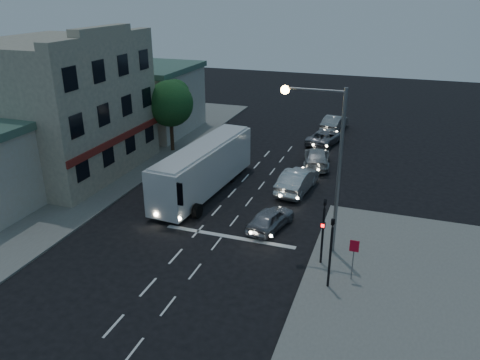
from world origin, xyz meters
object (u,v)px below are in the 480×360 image
at_px(car_extra, 335,123).
at_px(streetlight, 328,153).
at_px(car_sedan_b, 317,157).
at_px(car_suv, 271,218).
at_px(car_sedan_a, 297,180).
at_px(car_sedan_c, 325,137).
at_px(regulatory_sign, 354,253).
at_px(traffic_signal_main, 323,224).
at_px(tour_bus, 204,167).
at_px(traffic_signal_side, 331,245).
at_px(street_tree, 170,101).

relative_size(car_extra, streetlight, 0.54).
bearing_deg(car_sedan_b, car_suv, 77.14).
distance_m(car_sedan_a, car_sedan_c, 11.59).
height_order(regulatory_sign, streetlight, streetlight).
bearing_deg(car_extra, traffic_signal_main, 104.58).
relative_size(car_sedan_b, regulatory_sign, 2.28).
bearing_deg(car_sedan_b, tour_bus, 40.31).
relative_size(car_sedan_c, traffic_signal_side, 1.19).
relative_size(tour_bus, car_sedan_b, 2.30).
xyz_separation_m(car_sedan_a, car_extra, (0.20, 16.43, -0.02)).
xyz_separation_m(car_suv, street_tree, (-12.21, 11.22, 3.83)).
distance_m(tour_bus, car_suv, 7.18).
bearing_deg(regulatory_sign, car_extra, 100.27).
height_order(car_suv, regulatory_sign, regulatory_sign).
bearing_deg(street_tree, car_sedan_b, 2.11).
distance_m(car_sedan_c, street_tree, 14.58).
relative_size(streetlight, street_tree, 1.45).
relative_size(regulatory_sign, streetlight, 0.24).
bearing_deg(car_suv, street_tree, -28.80).
height_order(car_suv, streetlight, streetlight).
distance_m(car_suv, car_extra, 22.49).
bearing_deg(regulatory_sign, car_suv, 142.68).
bearing_deg(street_tree, tour_bus, -49.74).
bearing_deg(car_sedan_c, tour_bus, 77.96).
bearing_deg(streetlight, street_tree, 140.49).
relative_size(traffic_signal_side, streetlight, 0.46).
xyz_separation_m(streetlight, street_tree, (-15.55, 12.82, -1.23)).
height_order(tour_bus, streetlight, streetlight).
xyz_separation_m(car_suv, traffic_signal_main, (3.60, -3.02, 1.76)).
distance_m(traffic_signal_main, streetlight, 3.61).
xyz_separation_m(car_extra, regulatory_sign, (4.80, -26.52, 0.80)).
height_order(car_suv, street_tree, street_tree).
distance_m(car_sedan_c, car_extra, 4.84).
distance_m(car_suv, streetlight, 6.28).
xyz_separation_m(traffic_signal_main, traffic_signal_side, (0.70, -1.98, 0.00)).
distance_m(traffic_signal_side, regulatory_sign, 1.61).
xyz_separation_m(tour_bus, car_sedan_c, (6.26, 13.81, -1.22)).
bearing_deg(traffic_signal_side, car_sedan_a, 109.92).
bearing_deg(car_extra, street_tree, 49.18).
height_order(tour_bus, car_sedan_c, tour_bus).
bearing_deg(tour_bus, car_sedan_c, 70.10).
distance_m(car_extra, street_tree, 17.37).
bearing_deg(street_tree, car_suv, -42.59).
height_order(car_sedan_c, street_tree, street_tree).
distance_m(car_suv, car_sedan_a, 6.06).
bearing_deg(streetlight, traffic_signal_side, -74.30).
distance_m(car_sedan_a, traffic_signal_side, 11.86).
bearing_deg(car_sedan_c, car_sedan_a, 102.25).
xyz_separation_m(tour_bus, street_tree, (-6.26, 7.39, 2.61)).
relative_size(car_sedan_c, traffic_signal_main, 1.19).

